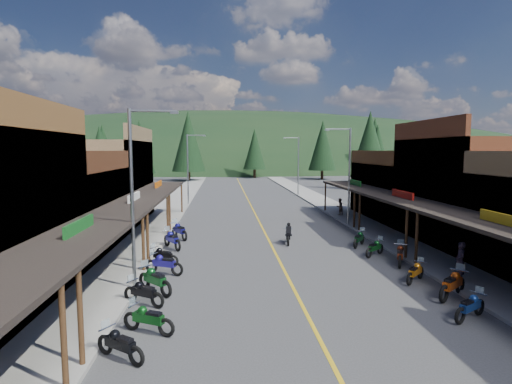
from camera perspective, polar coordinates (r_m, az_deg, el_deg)
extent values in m
plane|color=#38383A|center=(24.63, 2.76, -8.67)|extent=(220.00, 220.00, 0.00)
cube|color=gold|center=(44.17, -0.64, -2.11)|extent=(0.15, 90.00, 0.01)
cube|color=gray|center=(44.40, -11.91, -2.10)|extent=(3.40, 94.00, 0.15)
cube|color=gray|center=(45.61, 10.34, -1.86)|extent=(3.40, 94.00, 0.15)
cylinder|color=#472D19|center=(11.80, -25.78, -18.28)|extent=(0.16, 0.16, 3.00)
cube|color=brown|center=(17.34, -28.56, -1.80)|extent=(0.30, 10.20, 8.20)
cube|color=black|center=(16.98, -23.88, -5.50)|extent=(3.20, 10.20, 0.18)
cylinder|color=#472D19|center=(12.83, -23.80, -16.18)|extent=(0.16, 0.16, 3.00)
cylinder|color=#472D19|center=(21.16, -15.81, -7.16)|extent=(0.16, 0.16, 3.00)
cube|color=#14591E|center=(16.94, -23.90, -4.84)|extent=(0.12, 3.00, 0.70)
cube|color=#3F2111|center=(27.80, -27.73, -2.41)|extent=(8.00, 9.00, 5.00)
cube|color=#3F2111|center=(26.45, -20.09, -1.17)|extent=(0.30, 9.00, 6.20)
cube|color=black|center=(26.12, -17.01, -1.38)|extent=(3.20, 9.00, 0.18)
cylinder|color=#472D19|center=(22.30, -15.22, -6.47)|extent=(0.16, 0.16, 3.00)
cylinder|color=#472D19|center=(29.87, -12.53, -3.26)|extent=(0.16, 0.16, 3.00)
cube|color=silver|center=(26.10, -17.02, -0.94)|extent=(0.12, 3.00, 0.70)
cube|color=brown|center=(36.67, -21.98, 1.29)|extent=(8.00, 10.20, 7.00)
cube|color=brown|center=(35.68, -16.09, 2.34)|extent=(0.30, 10.20, 8.20)
cube|color=black|center=(35.50, -13.75, 0.60)|extent=(3.20, 10.20, 0.18)
cylinder|color=#472D19|center=(31.05, -12.23, -2.91)|extent=(0.16, 0.16, 3.00)
cylinder|color=#472D19|center=(39.91, -10.56, -0.92)|extent=(0.16, 0.16, 3.00)
cube|color=#CC590C|center=(35.49, -13.76, 0.92)|extent=(0.12, 3.00, 0.70)
cube|color=black|center=(19.94, 31.86, -4.25)|extent=(3.20, 10.20, 0.18)
cylinder|color=#472D19|center=(23.20, 21.98, -6.22)|extent=(0.16, 0.16, 3.00)
cube|color=gold|center=(19.91, 31.89, -3.68)|extent=(0.12, 3.00, 0.70)
cube|color=#562B19|center=(30.70, 29.21, 0.13)|extent=(8.00, 9.00, 7.00)
cube|color=#562B19|center=(28.67, 22.88, 1.26)|extent=(0.30, 9.00, 8.20)
cube|color=black|center=(28.14, 20.17, -0.97)|extent=(3.20, 9.00, 0.18)
cylinder|color=#472D19|center=(24.25, 20.70, -5.65)|extent=(0.16, 0.16, 3.00)
cylinder|color=#472D19|center=(31.35, 14.58, -2.88)|extent=(0.16, 0.16, 3.00)
cube|color=#B2140F|center=(28.11, 20.19, -0.57)|extent=(0.12, 3.00, 0.70)
cube|color=#4C2D16|center=(39.08, 21.28, 0.11)|extent=(8.00, 10.20, 5.00)
cube|color=#4C2D16|center=(37.49, 16.02, 0.97)|extent=(0.30, 10.20, 6.20)
cube|color=black|center=(37.01, 13.92, 0.81)|extent=(3.20, 10.20, 0.18)
cylinder|color=#472D19|center=(32.47, 13.88, -2.56)|extent=(0.16, 0.16, 3.00)
cylinder|color=#472D19|center=(41.03, 9.87, -0.72)|extent=(0.16, 0.16, 3.00)
cube|color=#14591E|center=(37.00, 13.93, 1.12)|extent=(0.12, 3.00, 0.70)
cylinder|color=gray|center=(18.19, -17.29, -1.33)|extent=(0.16, 0.16, 8.00)
cylinder|color=gray|center=(17.94, -14.50, 11.14)|extent=(2.00, 0.10, 0.10)
cube|color=gray|center=(17.81, -11.59, 11.09)|extent=(0.35, 0.18, 0.12)
cylinder|color=gray|center=(45.84, -9.72, 3.12)|extent=(0.16, 0.16, 8.00)
cylinder|color=gray|center=(45.74, -8.55, 8.02)|extent=(2.00, 0.10, 0.10)
cube|color=gray|center=(45.69, -7.41, 7.98)|extent=(0.35, 0.18, 0.12)
cylinder|color=gray|center=(33.31, 13.17, 2.00)|extent=(0.16, 0.16, 8.00)
cylinder|color=gray|center=(32.98, 11.66, 8.77)|extent=(2.00, 0.10, 0.10)
cube|color=gray|center=(32.74, 10.13, 8.74)|extent=(0.35, 0.18, 0.12)
cylinder|color=gray|center=(54.63, 6.06, 3.62)|extent=(0.16, 0.16, 8.00)
cylinder|color=gray|center=(54.43, 5.06, 7.73)|extent=(2.00, 0.10, 0.10)
cube|color=gray|center=(54.29, 4.12, 7.69)|extent=(0.35, 0.18, 0.12)
ellipsoid|color=black|center=(158.77, -3.64, 3.74)|extent=(310.00, 140.00, 60.00)
cylinder|color=black|center=(93.36, -28.03, 2.08)|extent=(0.60, 0.60, 2.00)
cone|color=black|center=(93.21, -28.20, 5.46)|extent=(5.04, 5.04, 9.00)
cylinder|color=black|center=(96.05, -17.32, 2.60)|extent=(0.60, 0.60, 2.00)
cone|color=black|center=(95.92, -17.43, 6.33)|extent=(5.88, 5.88, 10.50)
cylinder|color=black|center=(82.07, -9.56, 2.26)|extent=(0.60, 0.60, 2.00)
cone|color=black|center=(81.92, -9.64, 7.15)|extent=(6.72, 6.72, 12.00)
cylinder|color=black|center=(90.05, -0.21, 2.67)|extent=(0.60, 0.60, 2.00)
cone|color=black|center=(89.90, -0.21, 6.17)|extent=(5.04, 5.04, 9.00)
cylinder|color=black|center=(86.41, 9.42, 2.45)|extent=(0.60, 0.60, 2.00)
cone|color=black|center=(86.25, 9.49, 6.59)|extent=(5.88, 5.88, 10.50)
cylinder|color=black|center=(102.71, 16.46, 2.83)|extent=(0.60, 0.60, 2.00)
cone|color=black|center=(102.59, 16.58, 6.74)|extent=(6.72, 6.72, 12.00)
cylinder|color=black|center=(100.59, 24.51, 2.48)|extent=(0.60, 0.60, 2.00)
cone|color=black|center=(100.46, 24.65, 5.61)|extent=(5.04, 5.04, 9.00)
cylinder|color=black|center=(103.84, -20.92, 2.72)|extent=(0.60, 0.60, 2.00)
cone|color=black|center=(103.72, -21.05, 6.16)|extent=(5.88, 5.88, 10.50)
cylinder|color=black|center=(66.56, -21.21, 1.08)|extent=(0.60, 0.60, 2.00)
cone|color=black|center=(66.35, -21.37, 5.39)|extent=(4.48, 4.48, 8.00)
cylinder|color=black|center=(73.98, 16.78, 1.69)|extent=(0.60, 0.60, 2.00)
cone|color=black|center=(73.79, 16.91, 5.87)|extent=(4.93, 4.93, 8.80)
cylinder|color=black|center=(75.28, -16.14, 1.78)|extent=(0.60, 0.60, 2.00)
cone|color=black|center=(75.10, -16.27, 6.19)|extent=(5.38, 5.38, 9.60)
cylinder|color=black|center=(66.03, 15.77, 1.23)|extent=(0.60, 0.60, 2.00)
cone|color=black|center=(65.83, 15.93, 6.61)|extent=(5.82, 5.82, 10.40)
imported|color=#271E2D|center=(21.19, 27.16, -8.78)|extent=(0.57, 0.75, 1.84)
imported|color=brown|center=(38.44, 11.84, -2.04)|extent=(0.89, 0.78, 1.58)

